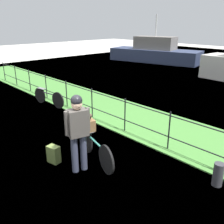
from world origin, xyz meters
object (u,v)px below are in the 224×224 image
Objects in this scene: bicycle_main at (95,148)px; mooring_bollard at (218,174)px; wooden_crate at (88,124)px; backpack_on_paving at (54,154)px; bicycle_parked at (48,97)px; cyclist_person at (78,127)px; moored_boat_mid at (155,53)px; terrier_dog at (88,116)px.

mooring_bollard is (2.31, 1.17, -0.10)m from bicycle_main.
wooden_crate is 0.89× the size of backpack_on_paving.
wooden_crate reaches higher than bicycle_parked.
wooden_crate reaches higher than backpack_on_paving.
cyclist_person is (0.05, -0.48, 0.67)m from bicycle_main.
bicycle_main is 0.82m from cyclist_person.
moored_boat_mid reaches higher than backpack_on_paving.
moored_boat_mid is (-8.10, 12.84, -0.27)m from terrier_dog.
bicycle_parked is (-3.74, 1.98, 0.12)m from backpack_on_paving.
terrier_dog is at bearing 125.22° from cyclist_person.
mooring_bollard is 0.29× the size of bicycle_parked.
terrier_dog is 0.81× the size of backpack_on_paving.
bicycle_main is at bearing 37.66° from backpack_on_paving.
cyclist_person reaches higher than bicycle_parked.
cyclist_person reaches higher than terrier_dog.
wooden_crate is at bearing -158.16° from mooring_bollard.
wooden_crate is at bearing -57.84° from moored_boat_mid.
bicycle_main reaches higher than backpack_on_paving.
moored_boat_mid is at bearing 107.47° from backpack_on_paving.
cyclist_person is at bearing -21.64° from bicycle_parked.
backpack_on_paving is 0.84× the size of mooring_bollard.
wooden_crate reaches higher than mooring_bollard.
backpack_on_paving is (-0.66, -0.24, -0.80)m from cyclist_person.
wooden_crate is at bearing -16.42° from bicycle_parked.
wooden_crate is 0.22× the size of bicycle_parked.
mooring_bollard is (2.25, 1.65, -0.76)m from cyclist_person.
mooring_bollard is at bearing 26.85° from bicycle_main.
mooring_bollard is at bearing 20.57° from backpack_on_paving.
bicycle_parked is (-3.97, 1.17, -0.44)m from wooden_crate.
bicycle_parked is 0.23× the size of moored_boat_mid.
wooden_crate is 0.21m from terrier_dog.
terrier_dog is 2.96m from mooring_bollard.
cyclist_person is at bearing -83.61° from bicycle_main.
backpack_on_paving is (-0.26, -0.81, -0.78)m from terrier_dog.
wooden_crate is 0.75× the size of mooring_bollard.
terrier_dog reaches higher than backpack_on_paving.
bicycle_main is at bearing -153.15° from mooring_bollard.
moored_boat_mid is at bearing 109.37° from bicycle_parked.
bicycle_main reaches higher than bicycle_parked.
mooring_bollard is (2.68, 1.07, -0.53)m from wooden_crate.
backpack_on_paving is (-0.60, -0.72, -0.14)m from bicycle_main.
cyclist_person is (0.42, -0.57, 0.24)m from wooden_crate.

